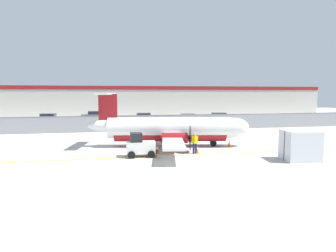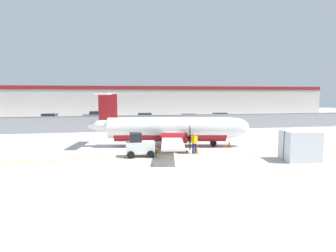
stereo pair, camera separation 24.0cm
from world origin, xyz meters
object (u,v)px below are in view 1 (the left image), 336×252
Objects in this scene: traffic_cone_near_left at (229,144)px; traffic_cone_far_left at (158,149)px; traffic_cone_near_right at (179,146)px; cargo_container at (300,146)px; traffic_cone_far_right at (197,150)px; parked_car_3 at (189,119)px; parked_car_2 at (144,118)px; parked_car_0 at (48,119)px; commuter_airplane at (173,129)px; baggage_tug at (140,146)px; ground_crew_worker at (195,142)px; parked_car_1 at (94,116)px; parked_car_4 at (220,118)px.

traffic_cone_far_left is at bearing -167.33° from traffic_cone_near_left.
traffic_cone_near_right is (-4.84, -0.22, 0.00)m from traffic_cone_near_left.
cargo_container reaches higher than traffic_cone_far_right.
parked_car_2 is at bearing 157.46° from parked_car_3.
cargo_container reaches higher than parked_car_3.
traffic_cone_far_right is at bearing -99.43° from parked_car_3.
parked_car_0 is (-23.17, 31.39, -0.21)m from cargo_container.
baggage_tug is at bearing -121.10° from commuter_airplane.
traffic_cone_far_left is at bearing 36.57° from baggage_tug.
parked_car_3 is at bearing 76.26° from traffic_cone_far_right.
ground_crew_worker is at bearing 127.45° from parked_car_0.
ground_crew_worker and parked_car_1 have the same top height.
ground_crew_worker is 26.52m from parked_car_4.
parked_car_0 reaches higher than traffic_cone_far_right.
ground_crew_worker is 0.39× the size of parked_car_3.
parked_car_2 is at bearing 92.63° from traffic_cone_far_right.
parked_car_3 and parked_car_4 have the same top height.
traffic_cone_near_right is 2.49m from traffic_cone_far_left.
traffic_cone_far_right is 34.03m from parked_car_1.
ground_crew_worker is at bearing -111.09° from parked_car_4.
traffic_cone_near_right is 23.77m from parked_car_2.
ground_crew_worker is 34.03m from parked_car_1.
traffic_cone_near_left is 24.07m from parked_car_2.
baggage_tug is at bearing -146.61° from traffic_cone_near_right.
parked_car_0 is at bearing 177.16° from parked_car_4.
parked_car_3 reaches higher than traffic_cone_far_left.
cargo_container is 26.42m from parked_car_3.
parked_car_1 is at bearing 13.48° from ground_crew_worker.
ground_crew_worker is at bearing 106.06° from parked_car_1.
parked_car_2 is at bearing 101.87° from traffic_cone_near_left.
parked_car_3 is (15.04, -10.24, 0.00)m from parked_car_1.
ground_crew_worker is at bearing -14.49° from traffic_cone_far_left.
parked_car_4 is (14.39, 23.17, 0.58)m from traffic_cone_far_left.
parked_car_2 is at bearing -179.26° from parked_car_0.
parked_car_2 is (-1.19, 25.79, 0.58)m from traffic_cone_far_right.
ground_crew_worker is 2.66× the size of traffic_cone_near_right.
parked_car_4 reaches higher than traffic_cone_far_right.
cargo_container is at bearing -15.55° from baggage_tug.
parked_car_0 is at bearing 175.89° from parked_car_2.
traffic_cone_far_left is 0.15× the size of parked_car_2.
parked_car_0 is (-15.30, 23.87, -0.71)m from commuter_airplane.
parked_car_0 is (-16.31, 27.48, -0.06)m from ground_crew_worker.
traffic_cone_far_right is (0.23, 0.07, -0.64)m from ground_crew_worker.
parked_car_4 is at bearing 58.16° from traffic_cone_far_left.
traffic_cone_near_left is 32.34m from parked_car_0.
baggage_tug reaches higher than traffic_cone_far_left.
commuter_airplane reaches higher than parked_car_0.
traffic_cone_far_right is 0.15× the size of parked_car_3.
traffic_cone_far_right is at bearing 127.86° from parked_car_0.
parked_car_2 is 12.55m from parked_car_4.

